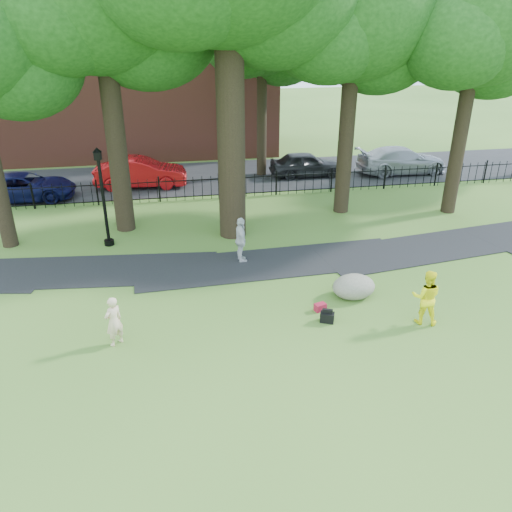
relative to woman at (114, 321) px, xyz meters
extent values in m
plane|color=#3B6322|center=(4.33, 0.38, -0.74)|extent=(120.00, 120.00, 0.00)
cube|color=black|center=(5.33, 4.28, -0.74)|extent=(36.07, 3.85, 0.03)
cube|color=black|center=(4.33, 16.38, -0.74)|extent=(80.00, 7.00, 0.02)
cube|color=black|center=(4.33, 12.38, 0.28)|extent=(44.00, 0.04, 0.04)
cube|color=black|center=(4.33, 12.38, -0.56)|extent=(44.00, 0.04, 0.04)
cube|color=brown|center=(0.33, 24.38, 5.26)|extent=(18.00, 8.00, 12.00)
cylinder|color=black|center=(4.33, 7.38, 4.51)|extent=(1.10, 1.10, 10.50)
ellipsoid|color=#133A0F|center=(-3.32, 8.63, 6.08)|extent=(4.80, 4.80, 4.08)
cylinder|color=black|center=(-0.17, 8.88, 3.81)|extent=(0.80, 0.80, 9.10)
ellipsoid|color=#133A0F|center=(1.45, 9.78, 7.32)|extent=(5.76, 5.76, 4.90)
ellipsoid|color=#133A0F|center=(-1.61, 8.16, 7.84)|extent=(5.40, 5.40, 4.59)
cylinder|color=black|center=(9.83, 9.38, 3.46)|extent=(0.70, 0.70, 8.40)
ellipsoid|color=#133A0F|center=(9.83, 9.38, 7.90)|extent=(6.60, 6.60, 5.61)
ellipsoid|color=#133A0F|center=(11.31, 10.21, 6.70)|extent=(5.28, 5.28, 4.49)
ellipsoid|color=#133A0F|center=(8.51, 8.72, 7.18)|extent=(4.95, 4.95, 4.21)
cylinder|color=black|center=(14.83, 8.38, 3.29)|extent=(0.64, 0.64, 8.05)
ellipsoid|color=#133A0F|center=(14.83, 8.38, 7.54)|extent=(6.20, 6.20, 5.27)
ellipsoid|color=#133A0F|center=(16.22, 9.16, 6.39)|extent=(4.96, 4.96, 4.22)
ellipsoid|color=#133A0F|center=(13.59, 7.76, 6.85)|extent=(4.65, 4.65, 3.95)
imported|color=beige|center=(0.00, 0.00, 0.00)|extent=(0.64, 0.62, 1.47)
imported|color=#FFF615|center=(8.93, -0.50, 0.12)|extent=(1.02, 0.92, 1.70)
imported|color=silver|center=(4.25, 4.67, 0.13)|extent=(0.49, 1.04, 1.74)
ellipsoid|color=slate|center=(7.44, 1.36, -0.33)|extent=(1.69, 1.49, 0.82)
cylinder|color=black|center=(-0.75, 7.20, 1.01)|extent=(0.13, 0.13, 3.49)
cylinder|color=black|center=(-0.75, 7.20, -0.63)|extent=(0.39, 0.39, 0.22)
cube|color=black|center=(-0.75, 7.20, 2.91)|extent=(0.28, 0.28, 0.33)
cone|color=black|center=(-0.75, 7.20, 3.13)|extent=(0.35, 0.35, 0.17)
cube|color=black|center=(6.12, 0.03, -0.58)|extent=(0.48, 0.40, 0.31)
cube|color=maroon|center=(6.11, 0.69, -0.62)|extent=(0.40, 0.31, 0.24)
imported|color=#B00D10|center=(0.38, 15.15, 0.07)|extent=(5.01, 2.08, 1.61)
imported|color=#0B0E3B|center=(-5.32, 13.93, -0.06)|extent=(4.90, 2.36, 1.34)
imported|color=black|center=(9.83, 15.55, -0.02)|extent=(4.26, 1.78, 1.44)
imported|color=#96979E|center=(15.62, 15.18, 0.05)|extent=(5.42, 2.28, 1.56)
camera|label=1|loc=(1.70, -12.11, 7.33)|focal=35.00mm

